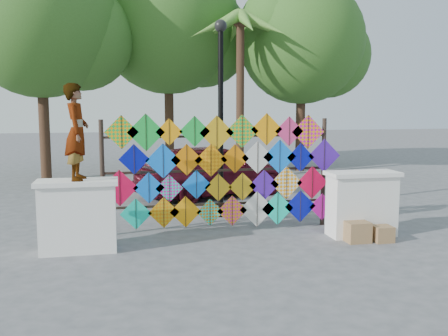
{
  "coord_description": "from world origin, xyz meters",
  "views": [
    {
      "loc": [
        -1.93,
        -9.12,
        2.57
      ],
      "look_at": [
        0.09,
        0.6,
        1.32
      ],
      "focal_mm": 40.0,
      "sensor_mm": 36.0,
      "label": 1
    }
  ],
  "objects_px": {
    "vendor_woman": "(77,132)",
    "lamppost": "(221,100)",
    "sedan": "(213,170)",
    "kite_rack": "(225,172)"
  },
  "relations": [
    {
      "from": "vendor_woman",
      "to": "lamppost",
      "type": "bearing_deg",
      "value": -49.72
    },
    {
      "from": "sedan",
      "to": "lamppost",
      "type": "bearing_deg",
      "value": 152.21
    },
    {
      "from": "vendor_woman",
      "to": "sedan",
      "type": "xyz_separation_m",
      "value": [
        3.27,
        4.88,
        -1.36
      ]
    },
    {
      "from": "kite_rack",
      "to": "vendor_woman",
      "type": "distance_m",
      "value": 3.07
    },
    {
      "from": "sedan",
      "to": "kite_rack",
      "type": "bearing_deg",
      "value": 151.72
    },
    {
      "from": "kite_rack",
      "to": "vendor_woman",
      "type": "bearing_deg",
      "value": -161.7
    },
    {
      "from": "lamppost",
      "to": "sedan",
      "type": "bearing_deg",
      "value": 83.6
    },
    {
      "from": "vendor_woman",
      "to": "sedan",
      "type": "bearing_deg",
      "value": -30.06
    },
    {
      "from": "sedan",
      "to": "lamppost",
      "type": "xyz_separation_m",
      "value": [
        -0.3,
        -2.68,
        1.93
      ]
    },
    {
      "from": "kite_rack",
      "to": "sedan",
      "type": "distance_m",
      "value": 4.02
    }
  ]
}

